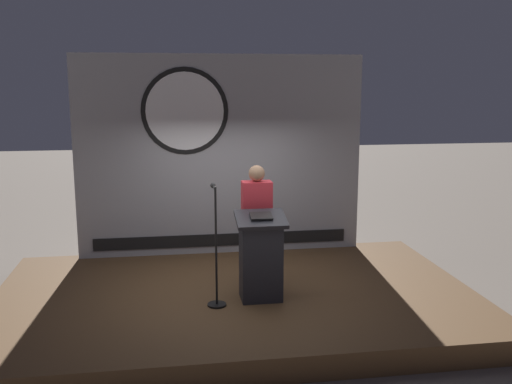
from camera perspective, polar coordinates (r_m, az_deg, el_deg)
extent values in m
plane|color=#6B6056|center=(8.00, -2.03, -11.77)|extent=(40.00, 40.00, 0.00)
cube|color=brown|center=(7.94, -2.04, -10.77)|extent=(6.40, 4.00, 0.30)
cube|color=#9E9EA3|center=(9.30, -3.48, 3.61)|extent=(4.61, 0.10, 3.21)
cylinder|color=black|center=(9.15, -7.07, 7.97)|extent=(1.37, 0.02, 1.37)
cylinder|color=white|center=(9.14, -7.07, 7.96)|extent=(1.22, 0.02, 1.22)
cube|color=black|center=(9.52, -3.35, -4.75)|extent=(4.15, 0.02, 0.20)
cube|color=#26262B|center=(7.45, 0.48, -6.81)|extent=(0.52, 0.40, 1.04)
cube|color=#26262B|center=(7.30, 0.49, -2.71)|extent=(0.64, 0.50, 0.17)
cube|color=black|center=(7.27, 0.51, -2.40)|extent=(0.28, 0.20, 0.07)
cylinder|color=black|center=(7.93, 0.07, -6.34)|extent=(0.26, 0.26, 0.87)
cube|color=red|center=(7.74, 0.07, -1.14)|extent=(0.40, 0.24, 0.60)
sphere|color=#997051|center=(7.67, 0.07, 1.86)|extent=(0.22, 0.22, 0.22)
cylinder|color=black|center=(7.41, -3.91, -11.08)|extent=(0.24, 0.24, 0.02)
cylinder|color=black|center=(7.16, -3.98, -5.48)|extent=(0.03, 0.03, 1.53)
cylinder|color=black|center=(7.17, -4.18, 0.41)|extent=(0.02, 0.35, 0.02)
sphere|color=#262626|center=(7.34, -4.30, 0.66)|extent=(0.07, 0.07, 0.07)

